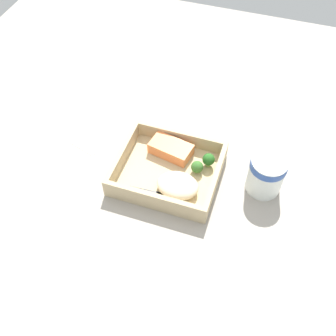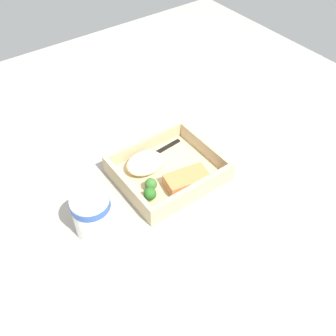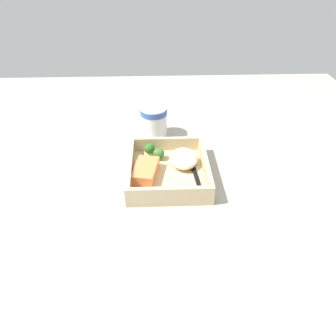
{
  "view_description": "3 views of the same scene",
  "coord_description": "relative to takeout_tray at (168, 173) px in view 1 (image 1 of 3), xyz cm",
  "views": [
    {
      "loc": [
        18.53,
        -55.85,
        77.86
      ],
      "look_at": [
        0.0,
        0.0,
        2.7
      ],
      "focal_mm": 42.0,
      "sensor_mm": 36.0,
      "label": 1
    },
    {
      "loc": [
        40.39,
        55.67,
        72.15
      ],
      "look_at": [
        0.0,
        0.0,
        2.7
      ],
      "focal_mm": 42.0,
      "sensor_mm": 36.0,
      "label": 2
    },
    {
      "loc": [
        -72.14,
        2.78,
        53.47
      ],
      "look_at": [
        0.0,
        0.0,
        2.7
      ],
      "focal_mm": 35.0,
      "sensor_mm": 36.0,
      "label": 3
    }
  ],
  "objects": [
    {
      "name": "paper_cup",
      "position": [
        22.84,
        3.65,
        4.93
      ],
      "size": [
        8.54,
        8.54,
        9.88
      ],
      "color": "white",
      "rests_on": "ground_plane"
    },
    {
      "name": "salmon_fillet",
      "position": [
        -1.23,
        6.05,
        2.15
      ],
      "size": [
        11.41,
        7.62,
        3.11
      ],
      "primitive_type": "cube",
      "rotation": [
        0.0,
        0.0,
        -0.19
      ],
      "color": "#ED7E45",
      "rests_on": "takeout_tray"
    },
    {
      "name": "broccoli_floret_2",
      "position": [
        8.81,
        5.04,
        2.84
      ],
      "size": [
        3.05,
        3.05,
        3.87
      ],
      "color": "#8CAF5B",
      "rests_on": "takeout_tray"
    },
    {
      "name": "tray_rim",
      "position": [
        0.0,
        0.0,
        2.64
      ],
      "size": [
        24.87,
        21.49,
        4.07
      ],
      "color": "tan",
      "rests_on": "takeout_tray"
    },
    {
      "name": "mashed_potatoes",
      "position": [
        3.89,
        -4.5,
        2.49
      ],
      "size": [
        9.92,
        7.83,
        3.78
      ],
      "primitive_type": "ellipsoid",
      "color": "beige",
      "rests_on": "takeout_tray"
    },
    {
      "name": "fork",
      "position": [
        -0.49,
        -7.27,
        0.82
      ],
      "size": [
        15.88,
        2.82,
        0.44
      ],
      "color": "black",
      "rests_on": "takeout_tray"
    },
    {
      "name": "receipt_slip",
      "position": [
        -22.88,
        6.17,
        -0.48
      ],
      "size": [
        11.45,
        13.14,
        0.24
      ],
      "primitive_type": "cube",
      "rotation": [
        0.0,
        0.0,
        -0.3
      ],
      "color": "white",
      "rests_on": "ground_plane"
    },
    {
      "name": "takeout_tray",
      "position": [
        0.0,
        0.0,
        0.0
      ],
      "size": [
        24.87,
        21.49,
        1.2
      ],
      "primitive_type": "cube",
      "color": "tan",
      "rests_on": "ground_plane"
    },
    {
      "name": "ground_plane",
      "position": [
        0.0,
        0.0,
        -1.6
      ],
      "size": [
        160.0,
        160.0,
        2.0
      ],
      "primitive_type": "cube",
      "color": "#9C948A"
    },
    {
      "name": "broccoli_floret_1",
      "position": [
        6.7,
        2.26,
        2.41
      ],
      "size": [
        3.01,
        3.01,
        3.38
      ],
      "color": "#779E55",
      "rests_on": "takeout_tray"
    }
  ]
}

